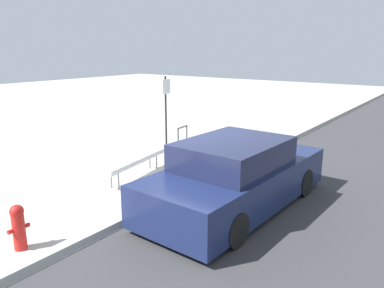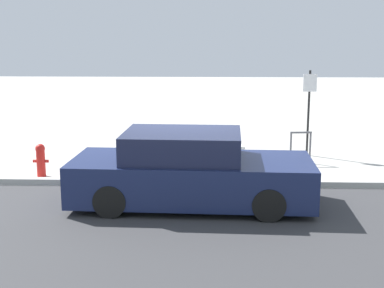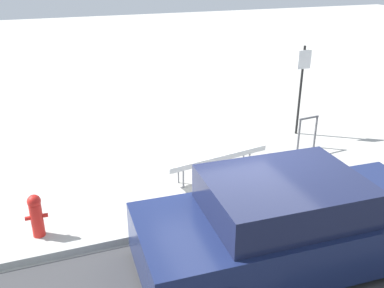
% 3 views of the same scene
% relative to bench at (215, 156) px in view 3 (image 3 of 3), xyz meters
% --- Properties ---
extents(ground_plane, '(60.00, 60.00, 0.00)m').
position_rel_bench_xyz_m(ground_plane, '(-0.29, -1.60, -0.47)').
color(ground_plane, '#ADAAA3').
extents(curb, '(60.00, 0.20, 0.13)m').
position_rel_bench_xyz_m(curb, '(-0.29, -1.60, -0.41)').
color(curb, '#A8A8A3').
rests_on(curb, ground_plane).
extents(bench, '(2.37, 0.77, 0.53)m').
position_rel_bench_xyz_m(bench, '(0.00, 0.00, 0.00)').
color(bench, gray).
rests_on(bench, ground_plane).
extents(bike_rack, '(0.55, 0.10, 0.83)m').
position_rel_bench_xyz_m(bike_rack, '(2.62, 0.53, 0.03)').
color(bike_rack, '#515156').
rests_on(bike_rack, ground_plane).
extents(sign_post, '(0.36, 0.08, 2.30)m').
position_rel_bench_xyz_m(sign_post, '(2.95, 1.47, 0.91)').
color(sign_post, black).
rests_on(sign_post, ground_plane).
extents(fire_hydrant, '(0.36, 0.22, 0.77)m').
position_rel_bench_xyz_m(fire_hydrant, '(-3.58, -0.95, -0.06)').
color(fire_hydrant, red).
rests_on(fire_hydrant, ground_plane).
extents(parked_car_near, '(4.63, 2.00, 1.43)m').
position_rel_bench_xyz_m(parked_car_near, '(-0.06, -2.92, 0.18)').
color(parked_car_near, black).
rests_on(parked_car_near, ground_plane).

